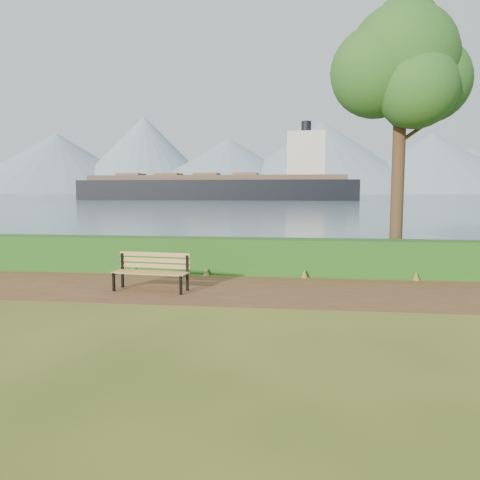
# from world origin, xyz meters

# --- Properties ---
(ground) EXTENTS (140.00, 140.00, 0.00)m
(ground) POSITION_xyz_m (0.00, 0.00, 0.00)
(ground) COLOR #405117
(ground) RESTS_ON ground
(path) EXTENTS (40.00, 3.40, 0.01)m
(path) POSITION_xyz_m (0.00, 0.30, 0.01)
(path) COLOR #50311B
(path) RESTS_ON ground
(hedge) EXTENTS (32.00, 0.85, 1.00)m
(hedge) POSITION_xyz_m (0.00, 2.60, 0.50)
(hedge) COLOR #154C16
(hedge) RESTS_ON ground
(water) EXTENTS (700.00, 510.00, 0.00)m
(water) POSITION_xyz_m (0.00, 260.00, 0.01)
(water) COLOR #405C67
(water) RESTS_ON ground
(mountains) EXTENTS (585.00, 190.00, 70.00)m
(mountains) POSITION_xyz_m (-9.17, 406.05, 27.70)
(mountains) COLOR slate
(mountains) RESTS_ON ground
(bench) EXTENTS (1.82, 0.71, 0.89)m
(bench) POSITION_xyz_m (-1.98, 0.00, 0.51)
(bench) COLOR black
(bench) RESTS_ON ground
(tree) EXTENTS (4.02, 3.29, 7.87)m
(tree) POSITION_xyz_m (4.26, 3.66, 5.85)
(tree) COLOR #3A2318
(tree) RESTS_ON ground
(cargo_ship) EXTENTS (70.73, 11.45, 21.46)m
(cargo_ship) POSITION_xyz_m (-17.19, 108.29, 3.20)
(cargo_ship) COLOR black
(cargo_ship) RESTS_ON ground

